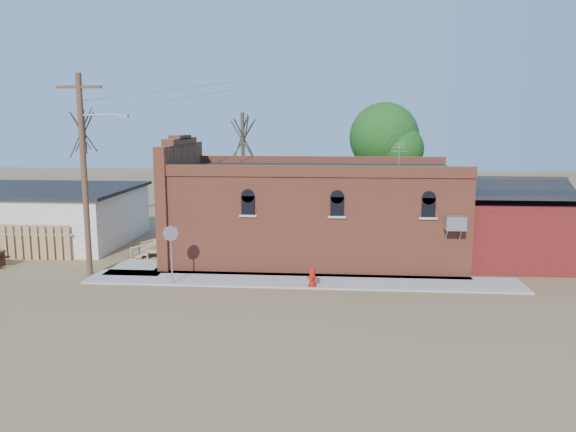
# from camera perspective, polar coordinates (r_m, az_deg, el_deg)

# --- Properties ---
(ground) EXTENTS (120.00, 120.00, 0.00)m
(ground) POSITION_cam_1_polar(r_m,az_deg,el_deg) (23.97, -2.33, -7.21)
(ground) COLOR brown
(ground) RESTS_ON ground
(sidewalk_south) EXTENTS (19.00, 2.20, 0.08)m
(sidewalk_south) POSITION_cam_1_polar(r_m,az_deg,el_deg) (24.69, 1.41, -6.61)
(sidewalk_south) COLOR #9E9991
(sidewalk_south) RESTS_ON ground
(sidewalk_west) EXTENTS (2.60, 10.00, 0.08)m
(sidewalk_west) POSITION_cam_1_polar(r_m,az_deg,el_deg) (30.97, -12.63, -3.51)
(sidewalk_west) COLOR #9E9991
(sidewalk_west) RESTS_ON ground
(brick_bar) EXTENTS (16.40, 7.97, 6.30)m
(brick_bar) POSITION_cam_1_polar(r_m,az_deg,el_deg) (28.67, 2.24, 0.36)
(brick_bar) COLOR #A74D33
(brick_bar) RESTS_ON ground
(red_shed) EXTENTS (5.40, 6.40, 4.30)m
(red_shed) POSITION_cam_1_polar(r_m,az_deg,el_deg) (29.95, 21.43, -0.04)
(red_shed) COLOR #541A0E
(red_shed) RESTS_ON ground
(wood_fence) EXTENTS (5.20, 0.10, 1.80)m
(wood_fence) POSITION_cam_1_polar(r_m,az_deg,el_deg) (31.41, -25.30, -2.42)
(wood_fence) COLOR #955E43
(wood_fence) RESTS_ON ground
(utility_pole) EXTENTS (3.12, 0.26, 9.00)m
(utility_pole) POSITION_cam_1_polar(r_m,az_deg,el_deg) (26.46, -19.91, 4.34)
(utility_pole) COLOR #512F20
(utility_pole) RESTS_ON ground
(tree_bare_near) EXTENTS (2.80, 2.80, 7.65)m
(tree_bare_near) POSITION_cam_1_polar(r_m,az_deg,el_deg) (36.27, -4.63, 8.01)
(tree_bare_near) COLOR #4E422D
(tree_bare_near) RESTS_ON ground
(tree_bare_far) EXTENTS (2.80, 2.80, 8.16)m
(tree_bare_far) POSITION_cam_1_polar(r_m,az_deg,el_deg) (40.45, -20.13, 8.18)
(tree_bare_far) COLOR #4E422D
(tree_bare_far) RESTS_ON ground
(tree_leafy) EXTENTS (4.40, 4.40, 8.15)m
(tree_leafy) POSITION_cam_1_polar(r_m,az_deg,el_deg) (36.44, 9.75, 7.87)
(tree_leafy) COLOR #4E422D
(tree_leafy) RESTS_ON ground
(fire_hydrant) EXTENTS (0.47, 0.46, 0.79)m
(fire_hydrant) POSITION_cam_1_polar(r_m,az_deg,el_deg) (23.69, 2.48, -6.24)
(fire_hydrant) COLOR #B6160A
(fire_hydrant) RESTS_ON sidewalk_south
(stop_sign) EXTENTS (0.66, 0.29, 2.52)m
(stop_sign) POSITION_cam_1_polar(r_m,az_deg,el_deg) (24.28, -11.80, -2.28)
(stop_sign) COLOR #96959B
(stop_sign) RESTS_ON sidewalk_south
(trash_barrel) EXTENTS (0.77, 0.77, 0.92)m
(trash_barrel) POSITION_cam_1_polar(r_m,az_deg,el_deg) (28.70, -11.94, -3.50)
(trash_barrel) COLOR navy
(trash_barrel) RESTS_ON sidewalk_west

